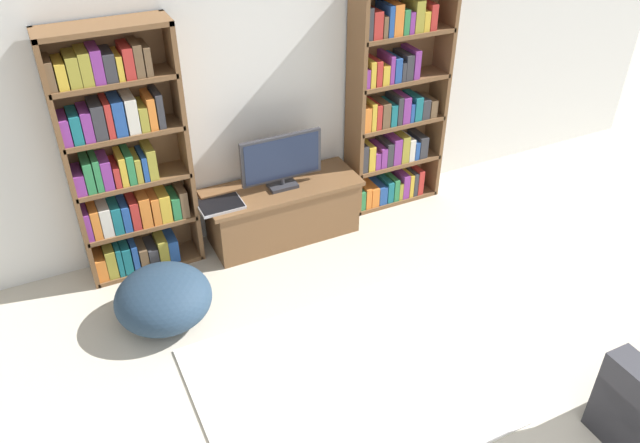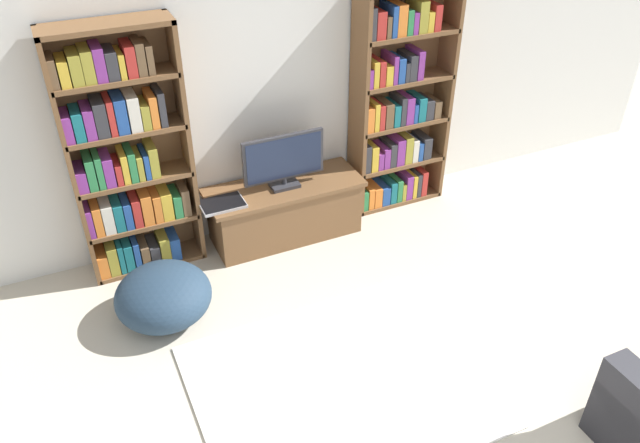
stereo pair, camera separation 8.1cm
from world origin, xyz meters
The scene contains 8 objects.
wall_back centered at (0.00, 4.23, 1.30)m, with size 8.80×0.06×2.60m.
bookshelf_left centered at (-1.12, 4.05, 0.97)m, with size 0.89×0.30×2.00m.
bookshelf_right centered at (1.24, 4.05, 0.96)m, with size 0.89×0.30×2.00m.
tv_stand centered at (0.10, 3.92, 0.26)m, with size 1.34×0.51×0.51m.
television centered at (0.10, 3.90, 0.76)m, with size 0.70×0.16×0.47m.
laptop centered at (-0.47, 3.84, 0.52)m, with size 0.35×0.25×0.03m.
area_rug centered at (-0.24, 2.16, 0.01)m, with size 1.84×1.58×0.02m.
beanbag_ottoman centered at (-1.11, 3.30, 0.21)m, with size 0.70×0.70×0.41m, color #23384C.
Camera 2 is at (-1.52, -0.32, 3.22)m, focal length 35.00 mm.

